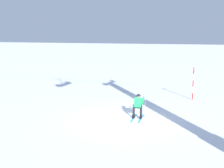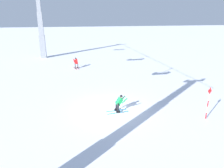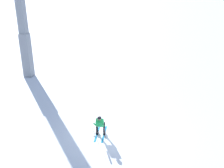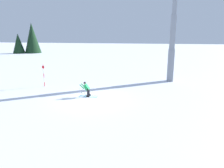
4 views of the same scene
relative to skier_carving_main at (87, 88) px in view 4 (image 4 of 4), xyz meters
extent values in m
plane|color=white|center=(0.56, 0.55, -0.76)|extent=(260.00, 260.00, 0.00)
cube|color=#198CCC|center=(0.19, 0.18, -0.76)|extent=(0.24, 1.72, 0.01)
cube|color=black|center=(0.19, 0.18, -0.67)|extent=(0.13, 0.29, 0.16)
cylinder|color=black|center=(0.19, 0.18, -0.28)|extent=(0.13, 0.13, 0.61)
cube|color=#198CCC|center=(-0.22, 0.14, -0.76)|extent=(0.24, 1.72, 0.01)
cube|color=black|center=(-0.22, 0.14, -0.67)|extent=(0.13, 0.29, 0.16)
cylinder|color=black|center=(-0.22, 0.14, -0.28)|extent=(0.13, 0.13, 0.61)
cube|color=green|center=(0.00, 0.01, 0.09)|extent=(0.46, 0.56, 0.62)
sphere|color=beige|center=(0.01, -0.15, 0.45)|extent=(0.20, 0.20, 0.20)
sphere|color=black|center=(0.01, -0.15, 0.48)|extent=(0.22, 0.22, 0.22)
cylinder|color=green|center=(0.26, -0.33, 0.18)|extent=(0.12, 0.47, 0.41)
cylinder|color=gray|center=(0.31, -0.35, -0.36)|extent=(0.18, 0.47, 1.04)
cylinder|color=black|center=(0.34, -0.17, -0.71)|extent=(0.07, 0.07, 0.01)
cylinder|color=green|center=(-0.20, -0.37, 0.18)|extent=(0.12, 0.47, 0.41)
cylinder|color=gray|center=(-0.24, -0.40, -0.36)|extent=(0.10, 0.48, 1.04)
cylinder|color=black|center=(-0.30, -0.23, -0.71)|extent=(0.07, 0.07, 0.01)
cube|color=gray|center=(-8.46, 7.52, 1.15)|extent=(0.72, 0.72, 3.82)
cube|color=gray|center=(-8.46, 7.52, 4.97)|extent=(0.61, 0.61, 3.82)
cylinder|color=red|center=(-2.50, -5.78, -0.53)|extent=(0.07, 0.07, 0.47)
cylinder|color=white|center=(-2.50, -5.78, -0.05)|extent=(0.07, 0.07, 0.47)
cylinder|color=red|center=(-2.50, -5.78, 0.42)|extent=(0.07, 0.07, 0.47)
cylinder|color=white|center=(-2.50, -5.78, 0.89)|extent=(0.07, 0.07, 0.47)
cylinder|color=red|center=(-2.50, -5.78, 1.37)|extent=(0.07, 0.07, 0.47)
cylinder|color=red|center=(-2.48, -5.78, 1.35)|extent=(0.01, 0.28, 0.28)
cone|color=black|center=(-41.60, -33.63, 3.91)|extent=(5.00, 5.00, 9.35)
cone|color=black|center=(-39.20, -37.02, 2.26)|extent=(3.66, 3.66, 6.05)
camera|label=1|loc=(-4.08, 14.87, 3.88)|focal=44.88mm
camera|label=2|loc=(-13.97, 3.71, 6.26)|focal=33.08mm
camera|label=3|loc=(3.57, -12.86, 8.29)|focal=44.10mm
camera|label=4|loc=(16.67, 6.37, 4.58)|focal=32.70mm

